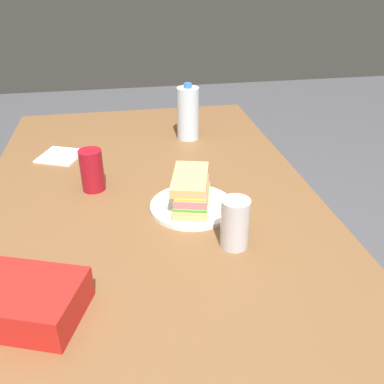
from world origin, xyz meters
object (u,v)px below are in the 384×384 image
Objects in this scene: soda_can_red at (92,170)px; soda_can_silver at (235,223)px; paper_plate at (192,206)px; water_bottle_tall at (188,113)px; sandwich at (191,190)px; chip_bag at (19,300)px; dining_table at (157,256)px.

soda_can_red is 1.00× the size of soda_can_silver.
soda_can_red is at bearing 59.42° from paper_plate.
soda_can_red is (0.15, 0.26, 0.05)m from paper_plate.
water_bottle_tall reaches higher than soda_can_red.
paper_plate is 1.85× the size of soda_can_silver.
soda_can_silver is (-0.18, -0.07, 0.05)m from paper_plate.
paper_plate is at bearing -167.94° from sandwich.
paper_plate is 0.31m from soda_can_red.
water_bottle_tall reaches higher than paper_plate.
paper_plate is at bearing 171.53° from water_bottle_tall.
chip_bag is (-0.32, 0.38, -0.02)m from sandwich.
soda_can_silver is at bearing -142.62° from chip_bag.
water_bottle_tall reaches higher than sandwich.
paper_plate reaches higher than dining_table.
water_bottle_tall is (0.81, -0.46, 0.06)m from chip_bag.
chip_bag is at bearing 129.79° from paper_plate.
dining_table is 0.38m from chip_bag.
soda_can_red reaches higher than paper_plate.
dining_table is 8.22× the size of chip_bag.
chip_bag is 1.89× the size of soda_can_silver.
water_bottle_tall reaches higher than soda_can_silver.
soda_can_red reaches higher than sandwich.
paper_plate is 0.20m from soda_can_silver.
soda_can_red is (0.15, 0.26, 0.01)m from sandwich.
paper_plate is at bearing 20.65° from soda_can_silver.
sandwich is at bearing 171.36° from water_bottle_tall.
soda_can_silver is (-0.33, -0.33, 0.00)m from soda_can_red.
water_bottle_tall is 1.68× the size of soda_can_silver.
dining_table is 15.50× the size of soda_can_red.
soda_can_red is at bearing -84.19° from chip_bag.
sandwich reaches higher than chip_bag.
chip_bag is 1.12× the size of water_bottle_tall.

